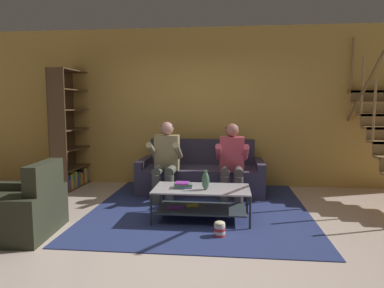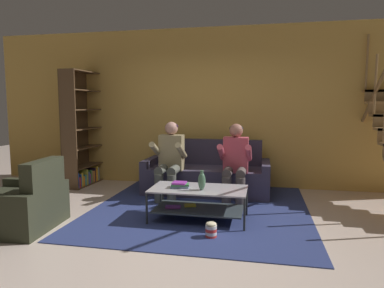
% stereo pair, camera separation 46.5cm
% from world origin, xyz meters
% --- Properties ---
extents(ground, '(16.80, 16.80, 0.00)m').
position_xyz_m(ground, '(0.00, 0.00, 0.00)').
color(ground, beige).
extents(back_partition, '(8.40, 0.12, 2.90)m').
position_xyz_m(back_partition, '(0.00, 2.46, 1.45)').
color(back_partition, gold).
rests_on(back_partition, ground).
extents(couch, '(2.10, 0.85, 0.89)m').
position_xyz_m(couch, '(0.13, 1.82, 0.30)').
color(couch, '#3C374F').
rests_on(couch, ground).
extents(person_seated_left, '(0.50, 0.58, 1.23)m').
position_xyz_m(person_seated_left, '(-0.39, 1.31, 0.67)').
color(person_seated_left, '#54574D').
rests_on(person_seated_left, ground).
extents(person_seated_right, '(0.50, 0.58, 1.21)m').
position_xyz_m(person_seated_right, '(0.65, 1.31, 0.66)').
color(person_seated_right, '#524846').
rests_on(person_seated_right, ground).
extents(coffee_table, '(1.24, 0.64, 0.42)m').
position_xyz_m(coffee_table, '(0.25, 0.39, 0.29)').
color(coffee_table, '#B8B4BB').
rests_on(coffee_table, ground).
extents(area_rug, '(3.04, 3.38, 0.01)m').
position_xyz_m(area_rug, '(0.19, 0.98, 0.01)').
color(area_rug, navy).
rests_on(area_rug, ground).
extents(vase, '(0.10, 0.10, 0.25)m').
position_xyz_m(vase, '(0.31, 0.30, 0.54)').
color(vase, '#436C50').
rests_on(vase, coffee_table).
extents(book_stack, '(0.25, 0.17, 0.07)m').
position_xyz_m(book_stack, '(0.00, 0.37, 0.46)').
color(book_stack, '#7A9BBA').
rests_on(book_stack, coffee_table).
extents(bookshelf, '(0.36, 1.00, 2.12)m').
position_xyz_m(bookshelf, '(-2.29, 1.98, 0.82)').
color(bookshelf, brown).
rests_on(bookshelf, ground).
extents(armchair, '(0.94, 0.97, 0.85)m').
position_xyz_m(armchair, '(-1.82, -0.34, 0.27)').
color(armchair, '#2D3020').
rests_on(armchair, ground).
extents(popcorn_tub, '(0.13, 0.13, 0.18)m').
position_xyz_m(popcorn_tub, '(0.50, -0.18, 0.09)').
color(popcorn_tub, red).
rests_on(popcorn_tub, ground).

